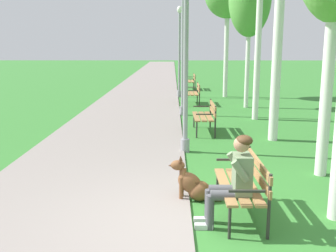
% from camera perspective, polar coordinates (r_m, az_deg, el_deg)
% --- Properties ---
extents(ground_plane, '(120.00, 120.00, 0.00)m').
position_cam_1_polar(ground_plane, '(5.58, 4.86, -13.93)').
color(ground_plane, '#33752D').
extents(paved_path, '(3.52, 60.00, 0.04)m').
position_cam_1_polar(paved_path, '(29.16, -2.33, 6.74)').
color(paved_path, gray).
rests_on(paved_path, ground).
extents(park_bench_near, '(0.55, 1.50, 0.85)m').
position_cam_1_polar(park_bench_near, '(5.77, 10.83, -7.75)').
color(park_bench_near, olive).
rests_on(park_bench_near, ground).
extents(park_bench_mid, '(0.55, 1.50, 0.85)m').
position_cam_1_polar(park_bench_mid, '(11.13, 5.44, 1.67)').
color(park_bench_mid, olive).
rests_on(park_bench_mid, ground).
extents(park_bench_far, '(0.55, 1.50, 0.85)m').
position_cam_1_polar(park_bench_far, '(16.54, 3.71, 4.87)').
color(park_bench_far, olive).
rests_on(park_bench_far, ground).
extents(park_bench_furthest, '(0.55, 1.50, 0.85)m').
position_cam_1_polar(park_bench_furthest, '(22.10, 3.29, 6.52)').
color(park_bench_furthest, olive).
rests_on(park_bench_furthest, ground).
extents(person_seated_on_near_bench, '(0.74, 0.49, 1.25)m').
position_cam_1_polar(person_seated_on_near_bench, '(5.38, 9.30, -7.21)').
color(person_seated_on_near_bench, '#4C4C51').
rests_on(person_seated_on_near_bench, ground).
extents(dog_brown, '(0.83, 0.32, 0.71)m').
position_cam_1_polar(dog_brown, '(6.32, 3.53, -8.27)').
color(dog_brown, brown).
rests_on(dog_brown, ground).
extents(lamp_post_near, '(0.24, 0.24, 4.49)m').
position_cam_1_polar(lamp_post_near, '(8.86, 2.56, 10.97)').
color(lamp_post_near, gray).
rests_on(lamp_post_near, ground).
extents(lamp_post_mid, '(0.24, 0.24, 4.72)m').
position_cam_1_polar(lamp_post_mid, '(13.76, 2.13, 11.62)').
color(lamp_post_mid, gray).
rests_on(lamp_post_mid, ground).
extents(lamp_post_far, '(0.24, 0.24, 4.11)m').
position_cam_1_polar(lamp_post_far, '(18.71, 1.62, 10.61)').
color(lamp_post_far, gray).
rests_on(lamp_post_far, ground).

